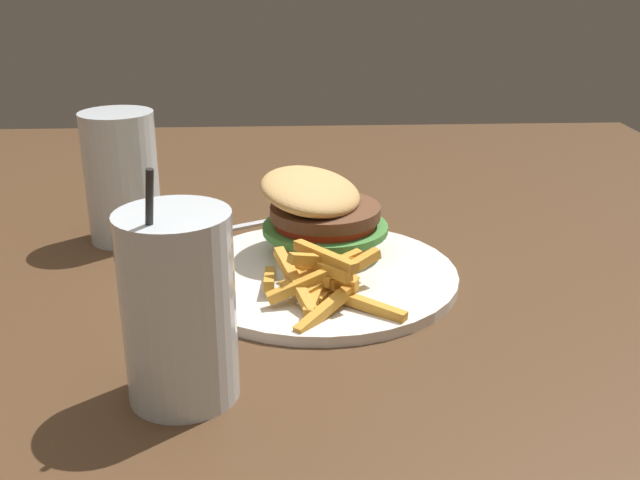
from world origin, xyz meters
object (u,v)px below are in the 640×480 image
Objects in this scene: beer_glass at (122,179)px; spoon at (199,231)px; meal_plate_near at (320,242)px; juice_glass at (176,312)px.

beer_glass is 0.10m from spoon.
juice_glass is at bearing 153.07° from meal_plate_near.
juice_glass reaches higher than beer_glass.
juice_glass is (-0.22, 0.11, 0.04)m from meal_plate_near.
beer_glass is at bearing 17.24° from juice_glass.
meal_plate_near is at bearing -115.29° from beer_glass.
beer_glass is at bearing -25.75° from spoon.
meal_plate_near is 0.25m from juice_glass.
juice_glass reaches higher than meal_plate_near.
beer_glass reaches higher than meal_plate_near.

